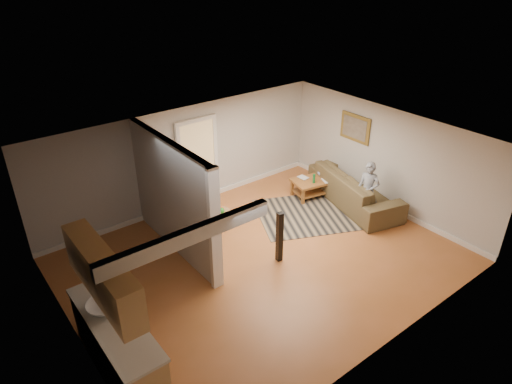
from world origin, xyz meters
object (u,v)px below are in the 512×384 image
at_px(speaker_left, 280,237).
at_px(toy_basket, 220,216).
at_px(tv_console, 181,201).
at_px(speaker_right, 172,213).
at_px(sofa, 353,202).
at_px(toddler, 200,226).
at_px(child, 365,216).
at_px(coffee_table, 316,182).

xyz_separation_m(speaker_left, toy_basket, (-0.14, 1.95, -0.39)).
height_order(tv_console, toy_basket, tv_console).
bearing_deg(tv_console, speaker_right, -175.52).
xyz_separation_m(sofa, toddler, (-3.66, 1.42, 0.00)).
distance_m(speaker_left, child, 2.81).
distance_m(sofa, speaker_left, 3.17).
relative_size(speaker_left, child, 0.80).
relative_size(toy_basket, toddler, 0.48).
relative_size(sofa, toddler, 2.77).
height_order(speaker_right, toy_basket, speaker_right).
bearing_deg(speaker_left, sofa, 19.99).
bearing_deg(sofa, child, 169.34).
bearing_deg(toy_basket, toddler, 162.10).
distance_m(coffee_table, child, 1.57).
height_order(toy_basket, child, child).
bearing_deg(coffee_table, speaker_left, -148.66).
xyz_separation_m(sofa, coffee_table, (-0.48, 0.88, 0.36)).
xyz_separation_m(tv_console, toy_basket, (0.84, -0.26, -0.58)).
distance_m(speaker_right, child, 4.56).
bearing_deg(toddler, speaker_right, 39.54).
height_order(sofa, toy_basket, toy_basket).
height_order(coffee_table, tv_console, tv_console).
bearing_deg(toy_basket, child, -33.32).
height_order(sofa, child, child).
height_order(coffee_table, speaker_left, speaker_left).
bearing_deg(toddler, tv_console, 28.28).
bearing_deg(sofa, speaker_right, 85.71).
relative_size(sofa, speaker_left, 2.47).
distance_m(sofa, coffee_table, 1.07).
bearing_deg(sofa, toy_basket, 83.02).
distance_m(sofa, toy_basket, 3.44).
height_order(coffee_table, toy_basket, coffee_table).
xyz_separation_m(sofa, speaker_left, (-3.05, -0.68, 0.56)).
distance_m(tv_console, child, 4.38).
height_order(sofa, speaker_left, speaker_left).
distance_m(tv_console, speaker_right, 0.33).
bearing_deg(child, toy_basket, -143.71).
xyz_separation_m(speaker_right, toddler, (0.64, -0.06, -0.57)).
relative_size(speaker_right, toddler, 1.13).
height_order(tv_console, speaker_left, tv_console).
bearing_deg(coffee_table, tv_console, 169.64).
bearing_deg(coffee_table, toy_basket, 171.88).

